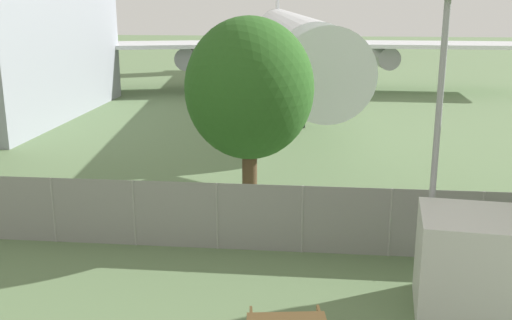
{
  "coord_description": "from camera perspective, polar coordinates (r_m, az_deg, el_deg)",
  "views": [
    {
      "loc": [
        2.93,
        -5.15,
        7.3
      ],
      "look_at": [
        0.85,
        14.44,
        2.0
      ],
      "focal_mm": 42.0,
      "sensor_mm": 36.0,
      "label": 1
    }
  ],
  "objects": [
    {
      "name": "tree_left_of_cabin",
      "position": [
        19.28,
        -0.64,
        6.75
      ],
      "size": [
        4.15,
        4.15,
        6.83
      ],
      "color": "#4C3823",
      "rests_on": "ground"
    },
    {
      "name": "perimeter_fence",
      "position": [
        17.97,
        -3.73,
        -5.37
      ],
      "size": [
        56.07,
        0.07,
        2.08
      ],
      "color": "gray",
      "rests_on": "ground"
    },
    {
      "name": "light_mast",
      "position": [
        15.44,
        17.04,
        4.67
      ],
      "size": [
        0.44,
        0.44,
        7.66
      ],
      "color": "#99999E",
      "rests_on": "ground"
    },
    {
      "name": "airplane",
      "position": [
        47.72,
        3.09,
        11.43
      ],
      "size": [
        39.08,
        47.71,
        12.28
      ],
      "rotation": [
        0.0,
        0.0,
        -1.45
      ],
      "color": "silver",
      "rests_on": "ground"
    }
  ]
}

